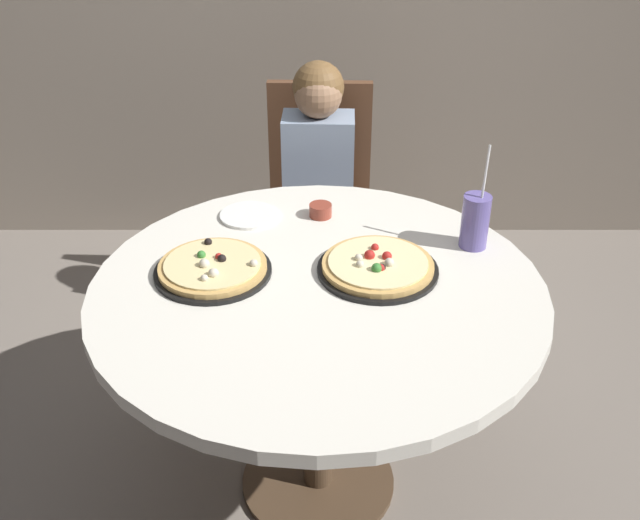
{
  "coord_description": "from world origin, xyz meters",
  "views": [
    {
      "loc": [
        0.01,
        -1.69,
        1.87
      ],
      "look_at": [
        0.0,
        0.05,
        0.8
      ],
      "focal_mm": 42.69,
      "sensor_mm": 36.0,
      "label": 1
    }
  ],
  "objects_px": {
    "dining_table": "(320,315)",
    "plate_small": "(251,215)",
    "pizza_cheese": "(215,268)",
    "soda_cup": "(478,221)",
    "sauce_bowl": "(323,210)",
    "diner_child": "(320,226)",
    "pizza_veggie": "(380,267)",
    "chair_wooden": "(322,193)"
  },
  "relations": [
    {
      "from": "dining_table",
      "to": "plate_small",
      "type": "xyz_separation_m",
      "value": [
        -0.21,
        0.39,
        0.1
      ]
    },
    {
      "from": "pizza_cheese",
      "to": "soda_cup",
      "type": "height_order",
      "value": "soda_cup"
    },
    {
      "from": "dining_table",
      "to": "sauce_bowl",
      "type": "distance_m",
      "value": 0.41
    },
    {
      "from": "dining_table",
      "to": "soda_cup",
      "type": "relative_size",
      "value": 4.0
    },
    {
      "from": "plate_small",
      "to": "diner_child",
      "type": "bearing_deg",
      "value": 63.42
    },
    {
      "from": "pizza_veggie",
      "to": "soda_cup",
      "type": "xyz_separation_m",
      "value": [
        0.28,
        0.14,
        0.06
      ]
    },
    {
      "from": "dining_table",
      "to": "soda_cup",
      "type": "distance_m",
      "value": 0.53
    },
    {
      "from": "chair_wooden",
      "to": "pizza_cheese",
      "type": "relative_size",
      "value": 2.95
    },
    {
      "from": "dining_table",
      "to": "sauce_bowl",
      "type": "xyz_separation_m",
      "value": [
        0.01,
        0.39,
        0.12
      ]
    },
    {
      "from": "chair_wooden",
      "to": "diner_child",
      "type": "xyz_separation_m",
      "value": [
        -0.01,
        -0.18,
        -0.05
      ]
    },
    {
      "from": "pizza_cheese",
      "to": "dining_table",
      "type": "bearing_deg",
      "value": -12.33
    },
    {
      "from": "dining_table",
      "to": "soda_cup",
      "type": "bearing_deg",
      "value": 25.23
    },
    {
      "from": "soda_cup",
      "to": "sauce_bowl",
      "type": "bearing_deg",
      "value": 157.55
    },
    {
      "from": "chair_wooden",
      "to": "pizza_cheese",
      "type": "distance_m",
      "value": 1.01
    },
    {
      "from": "diner_child",
      "to": "pizza_cheese",
      "type": "height_order",
      "value": "diner_child"
    },
    {
      "from": "soda_cup",
      "to": "plate_small",
      "type": "xyz_separation_m",
      "value": [
        -0.66,
        0.18,
        -0.08
      ]
    },
    {
      "from": "chair_wooden",
      "to": "plate_small",
      "type": "bearing_deg",
      "value": -109.71
    },
    {
      "from": "sauce_bowl",
      "to": "soda_cup",
      "type": "bearing_deg",
      "value": -22.45
    },
    {
      "from": "chair_wooden",
      "to": "pizza_cheese",
      "type": "height_order",
      "value": "chair_wooden"
    },
    {
      "from": "pizza_veggie",
      "to": "pizza_cheese",
      "type": "height_order",
      "value": "same"
    },
    {
      "from": "chair_wooden",
      "to": "dining_table",
      "type": "bearing_deg",
      "value": -90.16
    },
    {
      "from": "diner_child",
      "to": "pizza_cheese",
      "type": "relative_size",
      "value": 3.36
    },
    {
      "from": "pizza_cheese",
      "to": "plate_small",
      "type": "distance_m",
      "value": 0.34
    },
    {
      "from": "chair_wooden",
      "to": "plate_small",
      "type": "xyz_separation_m",
      "value": [
        -0.22,
        -0.61,
        0.22
      ]
    },
    {
      "from": "pizza_veggie",
      "to": "soda_cup",
      "type": "relative_size",
      "value": 1.09
    },
    {
      "from": "pizza_cheese",
      "to": "plate_small",
      "type": "height_order",
      "value": "pizza_cheese"
    },
    {
      "from": "plate_small",
      "to": "sauce_bowl",
      "type": "bearing_deg",
      "value": 0.96
    },
    {
      "from": "dining_table",
      "to": "chair_wooden",
      "type": "bearing_deg",
      "value": 89.84
    },
    {
      "from": "soda_cup",
      "to": "pizza_veggie",
      "type": "bearing_deg",
      "value": -153.62
    },
    {
      "from": "dining_table",
      "to": "chair_wooden",
      "type": "xyz_separation_m",
      "value": [
        0.0,
        1.0,
        -0.12
      ]
    },
    {
      "from": "diner_child",
      "to": "soda_cup",
      "type": "bearing_deg",
      "value": -53.21
    },
    {
      "from": "dining_table",
      "to": "pizza_veggie",
      "type": "height_order",
      "value": "pizza_veggie"
    },
    {
      "from": "diner_child",
      "to": "pizza_veggie",
      "type": "distance_m",
      "value": 0.81
    },
    {
      "from": "dining_table",
      "to": "plate_small",
      "type": "bearing_deg",
      "value": 118.85
    },
    {
      "from": "soda_cup",
      "to": "chair_wooden",
      "type": "bearing_deg",
      "value": 119.59
    },
    {
      "from": "pizza_cheese",
      "to": "plate_small",
      "type": "bearing_deg",
      "value": 77.67
    },
    {
      "from": "diner_child",
      "to": "soda_cup",
      "type": "relative_size",
      "value": 3.53
    },
    {
      "from": "chair_wooden",
      "to": "pizza_veggie",
      "type": "relative_size",
      "value": 2.85
    },
    {
      "from": "pizza_veggie",
      "to": "dining_table",
      "type": "bearing_deg",
      "value": -156.82
    },
    {
      "from": "diner_child",
      "to": "plate_small",
      "type": "xyz_separation_m",
      "value": [
        -0.21,
        -0.42,
        0.27
      ]
    },
    {
      "from": "dining_table",
      "to": "soda_cup",
      "type": "xyz_separation_m",
      "value": [
        0.45,
        0.21,
        0.18
      ]
    },
    {
      "from": "dining_table",
      "to": "diner_child",
      "type": "relative_size",
      "value": 1.13
    }
  ]
}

